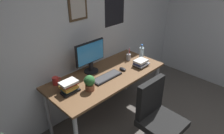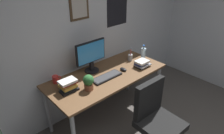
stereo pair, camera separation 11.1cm
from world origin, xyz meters
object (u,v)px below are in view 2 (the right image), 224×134
at_px(water_bottle, 143,54).
at_px(book_stack_right, 142,64).
at_px(pen_cup, 130,57).
at_px(computer_mouse, 123,69).
at_px(office_chair, 156,117).
at_px(monitor, 91,55).
at_px(book_stack_left, 68,85).
at_px(keyboard, 107,77).
at_px(potted_plant, 88,82).
at_px(coffee_mug_near, 56,79).

xyz_separation_m(water_bottle, book_stack_right, (-0.17, -0.12, -0.06)).
bearing_deg(pen_cup, computer_mouse, -152.61).
bearing_deg(office_chair, book_stack_right, 53.07).
bearing_deg(book_stack_right, pen_cup, 82.02).
distance_m(computer_mouse, pen_cup, 0.35).
distance_m(office_chair, pen_cup, 1.08).
distance_m(monitor, water_bottle, 0.83).
xyz_separation_m(office_chair, book_stack_right, (0.48, 0.64, 0.28)).
bearing_deg(water_bottle, pen_cup, 134.86).
relative_size(water_bottle, book_stack_left, 1.16).
height_order(office_chair, computer_mouse, office_chair).
height_order(water_bottle, book_stack_left, water_bottle).
height_order(pen_cup, book_stack_left, pen_cup).
bearing_deg(keyboard, monitor, 96.21).
height_order(monitor, potted_plant, monitor).
bearing_deg(book_stack_right, keyboard, 169.39).
relative_size(keyboard, book_stack_left, 1.98).
relative_size(monitor, book_stack_left, 2.12).
bearing_deg(pen_cup, monitor, 168.49).
height_order(coffee_mug_near, book_stack_right, same).
xyz_separation_m(keyboard, computer_mouse, (0.30, -0.01, 0.01)).
xyz_separation_m(keyboard, potted_plant, (-0.33, -0.06, 0.09)).
bearing_deg(book_stack_right, potted_plant, 176.79).
height_order(monitor, water_bottle, monitor).
bearing_deg(potted_plant, water_bottle, 3.73).
height_order(monitor, book_stack_left, monitor).
distance_m(coffee_mug_near, potted_plant, 0.46).
relative_size(coffee_mug_near, book_stack_left, 0.53).
bearing_deg(book_stack_left, book_stack_right, -10.02).
relative_size(office_chair, book_stack_left, 4.38).
bearing_deg(potted_plant, book_stack_right, -3.21).
bearing_deg(potted_plant, computer_mouse, 4.38).
bearing_deg(coffee_mug_near, water_bottle, -14.11).
height_order(potted_plant, pen_cup, pen_cup).
xyz_separation_m(computer_mouse, water_bottle, (0.45, 0.02, 0.09)).
relative_size(water_bottle, book_stack_right, 1.16).
distance_m(monitor, keyboard, 0.36).
bearing_deg(coffee_mug_near, pen_cup, -9.21).
relative_size(monitor, book_stack_right, 2.12).
relative_size(keyboard, potted_plant, 2.21).
bearing_deg(potted_plant, office_chair, -58.61).
xyz_separation_m(water_bottle, pen_cup, (-0.14, 0.14, -0.05)).
bearing_deg(water_bottle, book_stack_right, -145.08).
xyz_separation_m(computer_mouse, coffee_mug_near, (-0.85, 0.35, 0.03)).
bearing_deg(water_bottle, potted_plant, -176.27).
distance_m(monitor, book_stack_right, 0.74).
xyz_separation_m(monitor, book_stack_right, (0.60, -0.39, -0.19)).
relative_size(keyboard, book_stack_right, 1.98).
distance_m(potted_plant, book_stack_right, 0.91).
relative_size(water_bottle, pen_cup, 1.26).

